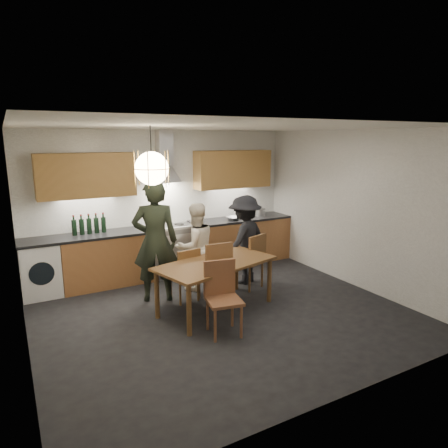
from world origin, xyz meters
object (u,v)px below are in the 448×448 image
stock_pot (260,212)px  dining_table (216,268)px  mixing_bowl (233,218)px  chair_front (222,292)px  chair_back_left (186,271)px  person_right (245,240)px  person_left (155,241)px  wine_bottles (89,224)px  person_mid (196,247)px

stock_pot → dining_table: bearing=-137.5°
dining_table → mixing_bowl: mixing_bowl is taller
chair_front → mixing_bowl: (1.53, 2.34, 0.40)m
chair_back_left → person_right: person_right is taller
dining_table → stock_pot: bearing=27.6°
person_right → stock_pot: 1.47m
mixing_bowl → person_left: bearing=-153.7°
chair_front → mixing_bowl: size_ratio=3.50×
dining_table → wine_bottles: (-1.38, 1.88, 0.43)m
dining_table → person_right: bearing=23.7°
chair_back_left → mixing_bowl: size_ratio=3.17×
dining_table → person_left: bearing=114.3°
person_left → person_right: 1.60m
dining_table → person_right: 1.24m
chair_front → person_mid: size_ratio=0.65×
person_left → person_right: (1.59, 0.00, -0.17)m
chair_front → person_left: bearing=116.1°
person_right → person_left: bearing=-24.2°
chair_front → wine_bottles: size_ratio=1.69×
stock_pot → wine_bottles: size_ratio=0.36×
stock_pot → wine_bottles: (-3.36, 0.07, 0.10)m
person_right → mixing_bowl: bearing=-133.3°
chair_front → mixing_bowl: 2.82m
chair_front → mixing_bowl: bearing=67.6°
person_mid → mixing_bowl: size_ratio=5.41×
dining_table → chair_front: chair_front is taller
person_left → stock_pot: person_left is taller
person_left → mixing_bowl: person_left is taller
mixing_bowl → stock_pot: size_ratio=1.33×
person_right → stock_pot: (1.02, 1.05, 0.21)m
mixing_bowl → wine_bottles: size_ratio=0.48×
person_left → wine_bottles: 1.35m
chair_front → person_left: 1.50m
person_left → person_mid: bearing=-150.2°
person_left → chair_front: bearing=124.9°
chair_back_left → mixing_bowl: mixing_bowl is taller
person_mid → mixing_bowl: 1.45m
chair_front → wine_bottles: (-1.14, 2.52, 0.53)m
person_left → mixing_bowl: 2.13m
dining_table → stock_pot: 2.71m
person_mid → mixing_bowl: person_mid is taller
person_right → person_mid: bearing=-32.8°
person_left → stock_pot: (2.61, 1.05, 0.04)m
person_left → stock_pot: 2.81m
dining_table → mixing_bowl: bearing=38.2°
chair_back_left → chair_front: chair_front is taller
dining_table → mixing_bowl: 2.16m
person_right → wine_bottles: size_ratio=2.76×
dining_table → person_right: (0.96, 0.77, 0.12)m
chair_front → dining_table: bearing=79.7°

